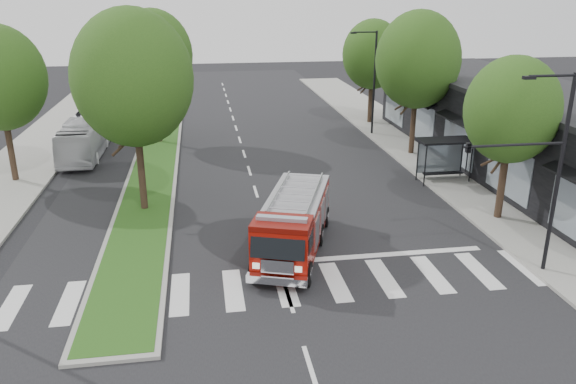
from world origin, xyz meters
The scene contains 14 objects.
ground centered at (0.00, 0.00, 0.00)m, with size 140.00×140.00×0.00m, color black.
sidewalk_right centered at (12.50, 10.00, 0.07)m, with size 5.00×80.00×0.15m, color gray.
median centered at (-6.00, 18.00, 0.08)m, with size 3.00×50.00×0.15m.
storefront_row centered at (17.00, 10.00, 2.50)m, with size 8.00×30.00×5.00m, color black.
bus_shelter centered at (11.20, 8.15, 2.04)m, with size 3.20×1.60×2.61m.
tree_right_near centered at (11.50, 2.00, 5.51)m, with size 4.40×4.40×8.05m.
tree_right_mid centered at (11.50, 14.00, 6.49)m, with size 5.60×5.60×9.72m.
tree_right_far centered at (11.50, 24.00, 5.84)m, with size 5.00×5.00×8.73m.
tree_median_near centered at (-6.00, 6.00, 6.81)m, with size 5.80×5.80×10.16m.
tree_median_far centered at (-6.00, 20.00, 6.49)m, with size 5.60×5.60×9.72m.
streetlight_right_near centered at (9.61, -3.50, 4.67)m, with size 4.08×0.22×8.00m.
streetlight_right_far centered at (10.35, 20.00, 4.48)m, with size 2.11×0.20×8.00m.
fire_engine centered at (0.85, 0.07, 1.28)m, with size 4.69×8.04×2.68m.
city_bus centered at (-10.80, 17.52, 1.32)m, with size 2.22×9.51×2.65m, color #BBBBC0.
Camera 1 is at (-2.88, -21.98, 10.70)m, focal length 35.00 mm.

